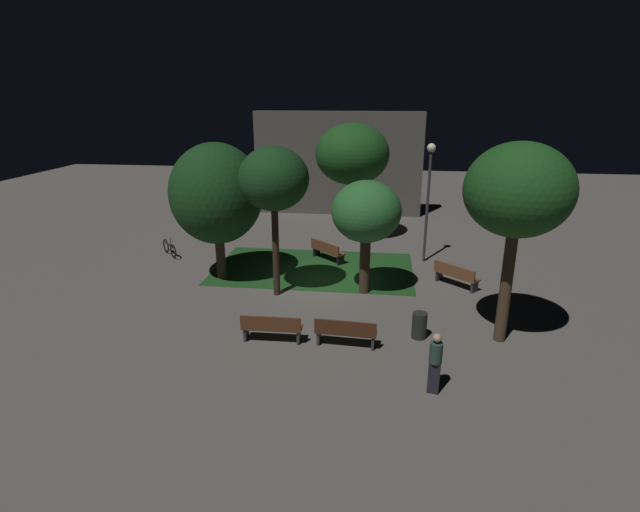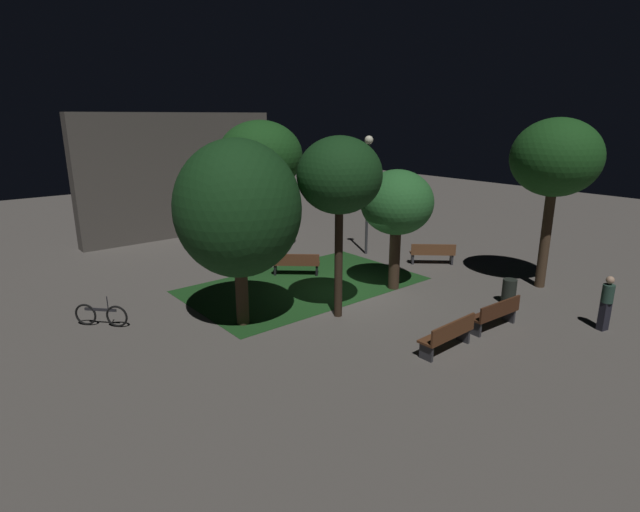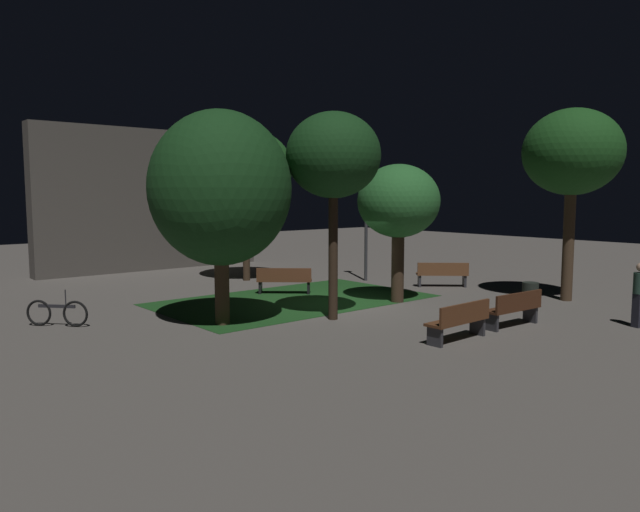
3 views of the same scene
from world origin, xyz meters
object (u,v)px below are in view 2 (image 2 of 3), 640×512
at_px(tree_near_wall, 260,156).
at_px(bicycle, 101,315).
at_px(bench_near_trees, 496,313).
at_px(pedestrian, 607,302).
at_px(trash_bin, 509,291).
at_px(bench_back_row, 296,263).
at_px(tree_left_canopy, 556,159).
at_px(bench_corner, 433,253).
at_px(tree_tall_center, 339,177).
at_px(tree_back_left, 238,209).
at_px(tree_lawn_side, 397,204).
at_px(bench_lawn_edge, 449,334).
at_px(lamp_post_near_wall, 368,176).

height_order(tree_near_wall, bicycle, tree_near_wall).
relative_size(bench_near_trees, pedestrian, 1.13).
bearing_deg(trash_bin, bicycle, 148.74).
height_order(bench_back_row, tree_left_canopy, tree_left_canopy).
relative_size(bench_near_trees, bench_corner, 1.10).
distance_m(tree_tall_center, bicycle, 7.97).
height_order(tree_tall_center, trash_bin, tree_tall_center).
relative_size(bench_back_row, tree_back_left, 0.31).
bearing_deg(tree_back_left, tree_tall_center, -27.76).
height_order(tree_back_left, tree_lawn_side, tree_back_left).
bearing_deg(tree_left_canopy, tree_tall_center, 160.69).
relative_size(bench_corner, pedestrian, 1.03).
bearing_deg(tree_lawn_side, bench_lawn_edge, -121.26).
distance_m(lamp_post_near_wall, trash_bin, 7.87).
height_order(bench_lawn_edge, lamp_post_near_wall, lamp_post_near_wall).
xyz_separation_m(tree_lawn_side, trash_bin, (1.81, -3.38, -2.63)).
xyz_separation_m(bench_corner, tree_left_canopy, (0.77, -4.20, 4.03)).
distance_m(tree_back_left, tree_tall_center, 3.00).
bearing_deg(pedestrian, tree_left_canopy, 53.48).
bearing_deg(tree_lawn_side, lamp_post_near_wall, 57.52).
height_order(tree_lawn_side, tree_tall_center, tree_tall_center).
bearing_deg(bench_back_row, bicycle, -178.38).
height_order(tree_back_left, tree_near_wall, tree_near_wall).
distance_m(bench_corner, lamp_post_near_wall, 4.23).
bearing_deg(lamp_post_near_wall, bench_near_trees, -109.25).
bearing_deg(bench_near_trees, tree_tall_center, 128.13).
distance_m(bicycle, pedestrian, 14.46).
relative_size(bench_back_row, lamp_post_near_wall, 0.32).
bearing_deg(pedestrian, tree_lawn_side, 107.67).
height_order(bench_near_trees, bench_back_row, same).
bearing_deg(pedestrian, trash_bin, 93.51).
height_order(bench_lawn_edge, bench_corner, same).
height_order(lamp_post_near_wall, trash_bin, lamp_post_near_wall).
height_order(bench_lawn_edge, bench_near_trees, same).
height_order(tree_near_wall, trash_bin, tree_near_wall).
bearing_deg(bench_lawn_edge, bench_corner, 40.94).
xyz_separation_m(lamp_post_near_wall, trash_bin, (-0.65, -7.24, -3.01)).
bearing_deg(bench_near_trees, tree_lawn_side, 85.11).
xyz_separation_m(bench_back_row, tree_left_canopy, (5.99, -6.59, 4.03)).
bearing_deg(tree_left_canopy, pedestrian, -126.52).
xyz_separation_m(bench_near_trees, tree_left_canopy, (4.57, 1.00, 4.03)).
distance_m(lamp_post_near_wall, bicycle, 11.88).
bearing_deg(tree_back_left, tree_lawn_side, -7.14).
bearing_deg(bicycle, tree_back_left, -37.00).
relative_size(bench_back_row, bicycle, 1.34).
bearing_deg(bicycle, bench_back_row, 1.62).
distance_m(bench_back_row, pedestrian, 10.32).
bearing_deg(bench_near_trees, bicycle, 139.42).
distance_m(tree_near_wall, pedestrian, 13.85).
xyz_separation_m(tree_left_canopy, lamp_post_near_wall, (-1.75, 7.08, -1.09)).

